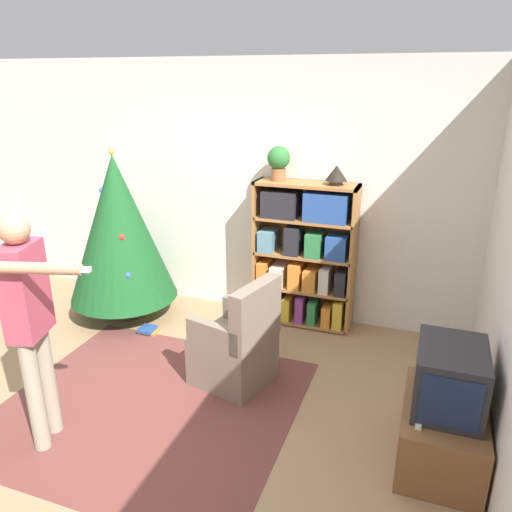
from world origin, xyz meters
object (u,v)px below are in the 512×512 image
object	(u,v)px
christmas_tree	(119,229)
standing_person	(30,314)
bookshelf	(303,255)
television	(450,378)
armchair	(237,347)
table_lamp	(336,174)
potted_plant	(279,161)

from	to	relation	value
christmas_tree	standing_person	size ratio (longest dim) A/B	1.08
bookshelf	television	xyz separation A→B (m)	(1.37, -1.61, -0.11)
television	christmas_tree	xyz separation A→B (m)	(-3.18, 1.14, 0.33)
christmas_tree	bookshelf	bearing A→B (deg)	14.31
christmas_tree	armchair	distance (m)	1.86
christmas_tree	table_lamp	xyz separation A→B (m)	(2.09, 0.47, 0.61)
armchair	table_lamp	world-z (taller)	table_lamp
christmas_tree	potted_plant	size ratio (longest dim) A/B	5.40
television	standing_person	distance (m)	2.70
bookshelf	christmas_tree	xyz separation A→B (m)	(-1.81, -0.46, 0.22)
armchair	standing_person	size ratio (longest dim) A/B	0.56
christmas_tree	potted_plant	distance (m)	1.75
christmas_tree	standing_person	distance (m)	1.95
christmas_tree	table_lamp	bearing A→B (deg)	12.64
christmas_tree	armchair	size ratio (longest dim) A/B	1.93
armchair	standing_person	world-z (taller)	standing_person
standing_person	television	bearing A→B (deg)	89.95
table_lamp	standing_person	bearing A→B (deg)	-122.73
television	standing_person	bearing A→B (deg)	-164.59
christmas_tree	table_lamp	world-z (taller)	christmas_tree
table_lamp	christmas_tree	bearing A→B (deg)	-167.36
television	christmas_tree	distance (m)	3.40
bookshelf	table_lamp	size ratio (longest dim) A/B	7.34
television	table_lamp	world-z (taller)	table_lamp
standing_person	potted_plant	xyz separation A→B (m)	(0.94, 2.33, 0.69)
potted_plant	armchair	bearing A→B (deg)	-87.90
bookshelf	potted_plant	xyz separation A→B (m)	(-0.27, 0.01, 0.92)
table_lamp	potted_plant	bearing A→B (deg)	180.00
television	standing_person	world-z (taller)	standing_person
table_lamp	armchair	bearing A→B (deg)	-112.84
television	potted_plant	size ratio (longest dim) A/B	1.68
bookshelf	television	bearing A→B (deg)	-49.42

